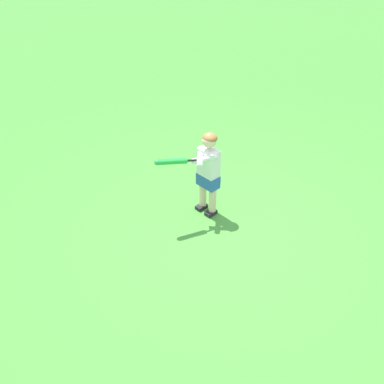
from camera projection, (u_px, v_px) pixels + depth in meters
name	position (u px, v px, depth m)	size (l,w,h in m)	color
ground_plane	(221.00, 235.00, 4.67)	(40.00, 40.00, 0.00)	#479338
child_batter	(206.00, 167.00, 4.65)	(0.46, 0.71, 1.08)	#232328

